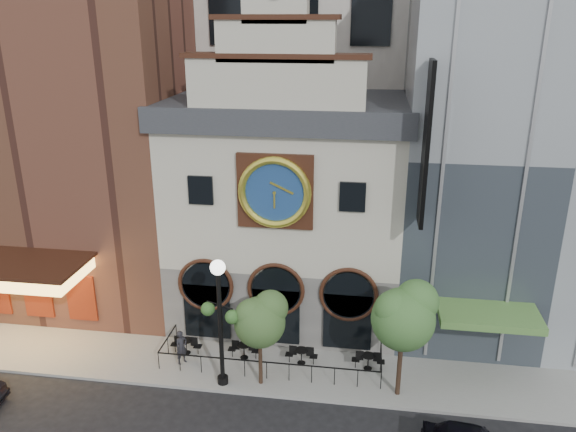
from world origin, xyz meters
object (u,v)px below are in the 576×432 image
(bistro_1, at_px, (244,350))
(tree_right, at_px, (405,314))
(bistro_2, at_px, (301,355))
(lamppost, at_px, (220,309))
(pedestrian, at_px, (181,347))
(tree_left, at_px, (261,318))
(bistro_0, at_px, (186,345))
(bistro_3, at_px, (368,360))

(bistro_1, distance_m, tree_right, 8.52)
(bistro_2, height_order, lamppost, lamppost)
(bistro_1, height_order, lamppost, lamppost)
(pedestrian, relative_size, tree_left, 0.38)
(lamppost, distance_m, tree_right, 8.08)
(bistro_0, bearing_deg, tree_right, -9.14)
(pedestrian, bearing_deg, bistro_2, -47.04)
(bistro_3, xyz_separation_m, lamppost, (-6.66, -2.11, 3.40))
(bistro_0, height_order, lamppost, lamppost)
(bistro_1, relative_size, tree_right, 0.29)
(bistro_0, distance_m, lamppost, 4.69)
(lamppost, relative_size, tree_left, 1.35)
(bistro_0, xyz_separation_m, lamppost, (2.45, -2.12, 3.40))
(bistro_2, bearing_deg, bistro_3, 0.32)
(bistro_0, height_order, bistro_2, same)
(bistro_1, xyz_separation_m, bistro_3, (6.13, -0.02, 0.00))
(tree_left, bearing_deg, bistro_0, 156.63)
(bistro_3, relative_size, lamppost, 0.25)
(bistro_1, bearing_deg, bistro_2, -0.82)
(pedestrian, bearing_deg, lamppost, -83.23)
(bistro_1, relative_size, pedestrian, 0.90)
(pedestrian, bearing_deg, tree_left, -68.35)
(bistro_2, height_order, tree_left, tree_left)
(pedestrian, height_order, tree_left, tree_left)
(bistro_3, bearing_deg, pedestrian, -174.73)
(bistro_0, bearing_deg, bistro_3, -0.05)
(tree_right, bearing_deg, tree_left, -178.73)
(bistro_1, distance_m, bistro_2, 2.89)
(bistro_1, bearing_deg, tree_right, -12.76)
(bistro_0, bearing_deg, bistro_1, 0.30)
(pedestrian, distance_m, lamppost, 4.03)
(bistro_1, relative_size, bistro_3, 1.00)
(pedestrian, relative_size, tree_right, 0.32)
(pedestrian, distance_m, tree_left, 4.98)
(bistro_2, height_order, pedestrian, pedestrian)
(bistro_2, height_order, tree_right, tree_right)
(bistro_0, bearing_deg, tree_left, -23.37)
(tree_right, bearing_deg, pedestrian, 175.36)
(bistro_2, relative_size, tree_left, 0.34)
(lamppost, bearing_deg, pedestrian, 174.75)
(bistro_3, distance_m, pedestrian, 9.10)
(tree_left, relative_size, tree_right, 0.84)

